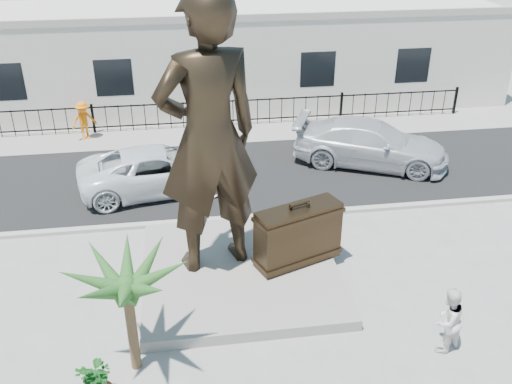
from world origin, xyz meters
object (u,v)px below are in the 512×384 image
at_px(tourist, 447,320).
at_px(car_white, 159,169).
at_px(statue, 208,138).
at_px(suitcase, 298,235).

xyz_separation_m(tourist, car_white, (-6.40, 8.92, -0.04)).
relative_size(statue, suitcase, 3.10).
bearing_deg(car_white, tourist, -153.43).
height_order(tourist, car_white, tourist).
distance_m(statue, car_white, 6.17).
bearing_deg(suitcase, statue, 150.76).
height_order(statue, car_white, statue).
bearing_deg(statue, tourist, 125.47).
bearing_deg(suitcase, tourist, -73.70).
bearing_deg(car_white, statue, -173.13).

